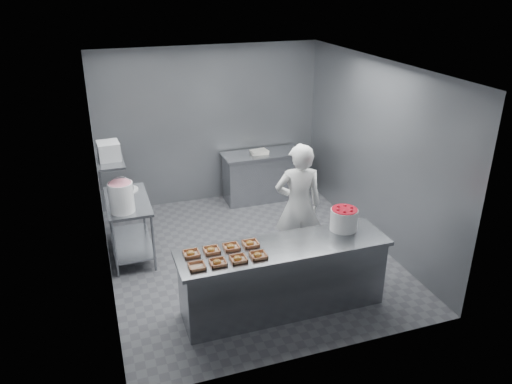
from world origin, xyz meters
The scene contains 24 objects.
floor centered at (0.00, 0.00, 0.00)m, with size 4.50×4.50×0.00m, color #4C4C51.
ceiling centered at (0.00, 0.00, 2.80)m, with size 4.50×4.50×0.00m, color white.
wall_back centered at (0.00, 2.25, 1.40)m, with size 4.00×0.04×2.80m, color slate.
wall_left centered at (-2.00, 0.00, 1.40)m, with size 0.04×4.50×2.80m, color slate.
wall_right centered at (2.00, 0.00, 1.40)m, with size 0.04×4.50×2.80m, color slate.
service_counter centered at (0.00, -1.35, 0.45)m, with size 2.60×0.70×0.90m.
prep_table centered at (-1.65, 0.60, 0.59)m, with size 0.60×1.20×0.90m.
back_counter centered at (0.90, 1.90, 0.45)m, with size 1.50×0.60×0.90m.
wall_shelf centered at (-1.82, 0.60, 1.55)m, with size 0.35×0.90×0.03m, color slate.
tray_0 centered at (-1.09, -1.49, 0.92)m, with size 0.19×0.18×0.04m.
tray_1 centered at (-0.86, -1.49, 0.92)m, with size 0.19×0.18×0.06m.
tray_2 centered at (-0.62, -1.49, 0.92)m, with size 0.19×0.18×0.06m.
tray_3 centered at (-0.38, -1.49, 0.92)m, with size 0.19×0.18×0.06m.
tray_4 centered at (-1.10, -1.21, 0.92)m, with size 0.19×0.18×0.06m.
tray_5 centered at (-0.86, -1.21, 0.92)m, with size 0.19×0.18×0.06m.
tray_6 centered at (-0.62, -1.21, 0.92)m, with size 0.19×0.18×0.06m.
tray_7 centered at (-0.38, -1.21, 0.92)m, with size 0.19×0.18×0.06m.
worker centered at (0.60, -0.38, 0.91)m, with size 0.66×0.43×1.81m, color white.
strawberry_tub centered at (0.87, -1.20, 1.05)m, with size 0.34×0.34×0.29m.
glaze_bucket centered at (-1.74, 0.24, 1.12)m, with size 0.35×0.33×0.51m.
bucket_lid centered at (-1.60, 0.96, 0.91)m, with size 0.30×0.30×0.02m, color white.
rag centered at (-1.62, 1.04, 0.91)m, with size 0.15×0.13×0.02m, color #CCB28C.
appliance centered at (-1.82, 0.54, 1.69)m, with size 0.28×0.32×0.24m, color gray.
paper_stack centered at (0.82, 1.90, 0.93)m, with size 0.30×0.22×0.06m, color silver.
Camera 1 is at (-1.99, -6.16, 3.89)m, focal length 35.00 mm.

